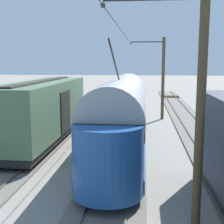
{
  "coord_description": "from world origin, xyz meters",
  "views": [
    {
      "loc": [
        -1.24,
        15.55,
        5.14
      ],
      "look_at": [
        0.65,
        -2.72,
        2.2
      ],
      "focal_mm": 49.77,
      "sensor_mm": 36.0,
      "label": 1
    }
  ],
  "objects_px": {
    "vintage_streetcar": "(122,114)",
    "boxcar_far_siding": "(43,109)",
    "catenary_pole_mid_near": "(198,106)",
    "switch_stand": "(214,123)",
    "spare_tie_stack": "(19,125)",
    "catenary_pole_foreground": "(162,77)"
  },
  "relations": [
    {
      "from": "boxcar_far_siding",
      "to": "catenary_pole_foreground",
      "type": "height_order",
      "value": "catenary_pole_foreground"
    },
    {
      "from": "vintage_streetcar",
      "to": "boxcar_far_siding",
      "type": "xyz_separation_m",
      "value": [
        5.17,
        -1.68,
        -0.09
      ]
    },
    {
      "from": "catenary_pole_mid_near",
      "to": "spare_tie_stack",
      "type": "bearing_deg",
      "value": -50.2
    },
    {
      "from": "catenary_pole_foreground",
      "to": "spare_tie_stack",
      "type": "height_order",
      "value": "catenary_pole_foreground"
    },
    {
      "from": "switch_stand",
      "to": "spare_tie_stack",
      "type": "xyz_separation_m",
      "value": [
        14.96,
        0.15,
        -0.43
      ]
    },
    {
      "from": "vintage_streetcar",
      "to": "boxcar_far_siding",
      "type": "relative_size",
      "value": 1.34
    },
    {
      "from": "vintage_streetcar",
      "to": "catenary_pole_foreground",
      "type": "bearing_deg",
      "value": -104.46
    },
    {
      "from": "switch_stand",
      "to": "boxcar_far_siding",
      "type": "bearing_deg",
      "value": 19.5
    },
    {
      "from": "boxcar_far_siding",
      "to": "catenary_pole_mid_near",
      "type": "distance_m",
      "value": 12.67
    },
    {
      "from": "switch_stand",
      "to": "spare_tie_stack",
      "type": "height_order",
      "value": "switch_stand"
    },
    {
      "from": "catenary_pole_foreground",
      "to": "catenary_pole_mid_near",
      "type": "height_order",
      "value": "same"
    },
    {
      "from": "vintage_streetcar",
      "to": "boxcar_far_siding",
      "type": "bearing_deg",
      "value": -17.96
    },
    {
      "from": "vintage_streetcar",
      "to": "switch_stand",
      "type": "xyz_separation_m",
      "value": [
        -6.44,
        -5.79,
        -1.55
      ]
    },
    {
      "from": "catenary_pole_foreground",
      "to": "catenary_pole_mid_near",
      "type": "distance_m",
      "value": 18.99
    },
    {
      "from": "spare_tie_stack",
      "to": "boxcar_far_siding",
      "type": "bearing_deg",
      "value": 130.24
    },
    {
      "from": "boxcar_far_siding",
      "to": "spare_tie_stack",
      "type": "height_order",
      "value": "boxcar_far_siding"
    },
    {
      "from": "boxcar_far_siding",
      "to": "spare_tie_stack",
      "type": "relative_size",
      "value": 5.01
    },
    {
      "from": "catenary_pole_mid_near",
      "to": "switch_stand",
      "type": "xyz_separation_m",
      "value": [
        -3.6,
        -13.78,
        -3.15
      ]
    },
    {
      "from": "catenary_pole_foreground",
      "to": "vintage_streetcar",
      "type": "bearing_deg",
      "value": 75.54
    },
    {
      "from": "boxcar_far_siding",
      "to": "spare_tie_stack",
      "type": "bearing_deg",
      "value": -49.76
    },
    {
      "from": "vintage_streetcar",
      "to": "catenary_pole_mid_near",
      "type": "xyz_separation_m",
      "value": [
        -2.84,
        8.0,
        1.59
      ]
    },
    {
      "from": "catenary_pole_mid_near",
      "to": "switch_stand",
      "type": "bearing_deg",
      "value": -104.64
    }
  ]
}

